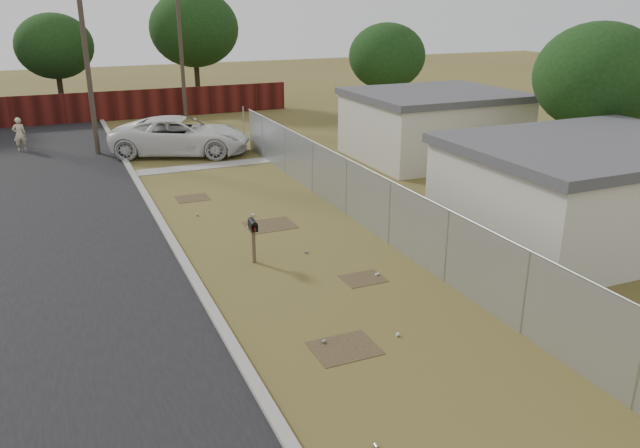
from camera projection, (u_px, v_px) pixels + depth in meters
name	position (u px, v px, depth m)	size (l,w,h in m)	color
ground	(294.00, 259.00, 18.00)	(120.00, 120.00, 0.00)	brown
street	(38.00, 208.00, 22.40)	(15.10, 60.00, 0.12)	black
chainlink_fence	(374.00, 209.00, 19.79)	(0.10, 27.06, 2.02)	#989BA0
privacy_fence	(47.00, 110.00, 37.01)	(30.00, 0.12, 1.80)	#4F1511
utility_poles	(86.00, 47.00, 32.86)	(12.60, 8.24, 9.00)	#493F30
houses	(500.00, 152.00, 23.82)	(9.30, 17.24, 3.10)	beige
horizon_trees	(163.00, 43.00, 37.07)	(33.32, 31.94, 7.78)	black
mailbox	(253.00, 229.00, 17.45)	(0.24, 0.56, 1.29)	brown
pickup_truck	(181.00, 136.00, 29.96)	(3.01, 6.52, 1.81)	silver
pedestrian	(19.00, 134.00, 30.64)	(0.60, 0.40, 1.66)	beige
scattered_litter	(297.00, 271.00, 17.09)	(3.45, 13.09, 0.07)	silver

